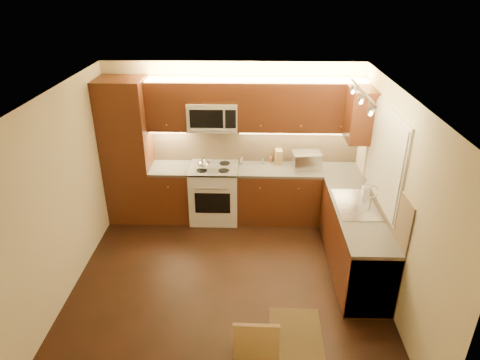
{
  "coord_description": "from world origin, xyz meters",
  "views": [
    {
      "loc": [
        0.29,
        -4.45,
        3.7
      ],
      "look_at": [
        0.15,
        0.55,
        1.25
      ],
      "focal_mm": 31.95,
      "sensor_mm": 36.0,
      "label": 1
    }
  ],
  "objects_px": {
    "microwave": "(213,116)",
    "knife_block": "(279,157)",
    "stove": "(214,193)",
    "sink": "(357,200)",
    "kettle": "(203,163)",
    "dining_chair": "(256,347)",
    "toaster_oven": "(306,160)",
    "soap_bottle": "(366,189)"
  },
  "relations": [
    {
      "from": "microwave",
      "to": "knife_block",
      "type": "bearing_deg",
      "value": 4.54
    },
    {
      "from": "stove",
      "to": "microwave",
      "type": "bearing_deg",
      "value": 90.0
    },
    {
      "from": "stove",
      "to": "sink",
      "type": "bearing_deg",
      "value": -29.36
    },
    {
      "from": "kettle",
      "to": "knife_block",
      "type": "relative_size",
      "value": 0.88
    },
    {
      "from": "microwave",
      "to": "dining_chair",
      "type": "bearing_deg",
      "value": -78.69
    },
    {
      "from": "toaster_oven",
      "to": "dining_chair",
      "type": "distance_m",
      "value": 3.36
    },
    {
      "from": "toaster_oven",
      "to": "dining_chair",
      "type": "relative_size",
      "value": 0.46
    },
    {
      "from": "microwave",
      "to": "soap_bottle",
      "type": "distance_m",
      "value": 2.49
    },
    {
      "from": "kettle",
      "to": "toaster_oven",
      "type": "bearing_deg",
      "value": 13.73
    },
    {
      "from": "knife_block",
      "to": "dining_chair",
      "type": "xyz_separation_m",
      "value": [
        -0.37,
        -3.38,
        -0.55
      ]
    },
    {
      "from": "microwave",
      "to": "soap_bottle",
      "type": "xyz_separation_m",
      "value": [
        2.18,
        -0.98,
        -0.72
      ]
    },
    {
      "from": "sink",
      "to": "dining_chair",
      "type": "xyz_separation_m",
      "value": [
        -1.34,
        -2.03,
        -0.51
      ]
    },
    {
      "from": "toaster_oven",
      "to": "knife_block",
      "type": "relative_size",
      "value": 1.83
    },
    {
      "from": "stove",
      "to": "toaster_oven",
      "type": "xyz_separation_m",
      "value": [
        1.46,
        0.06,
        0.57
      ]
    },
    {
      "from": "knife_block",
      "to": "toaster_oven",
      "type": "bearing_deg",
      "value": -24.36
    },
    {
      "from": "knife_block",
      "to": "soap_bottle",
      "type": "height_order",
      "value": "knife_block"
    },
    {
      "from": "microwave",
      "to": "sink",
      "type": "xyz_separation_m",
      "value": [
        2.0,
        -1.26,
        -0.74
      ]
    },
    {
      "from": "stove",
      "to": "sink",
      "type": "xyz_separation_m",
      "value": [
        2.0,
        -1.12,
        0.52
      ]
    },
    {
      "from": "stove",
      "to": "knife_block",
      "type": "xyz_separation_m",
      "value": [
        1.03,
        0.22,
        0.56
      ]
    },
    {
      "from": "sink",
      "to": "dining_chair",
      "type": "height_order",
      "value": "sink"
    },
    {
      "from": "dining_chair",
      "to": "soap_bottle",
      "type": "bearing_deg",
      "value": 57.43
    },
    {
      "from": "soap_bottle",
      "to": "toaster_oven",
      "type": "bearing_deg",
      "value": 122.04
    },
    {
      "from": "stove",
      "to": "dining_chair",
      "type": "xyz_separation_m",
      "value": [
        0.66,
        -3.16,
        0.01
      ]
    },
    {
      "from": "soap_bottle",
      "to": "knife_block",
      "type": "bearing_deg",
      "value": 130.78
    },
    {
      "from": "toaster_oven",
      "to": "dining_chair",
      "type": "height_order",
      "value": "toaster_oven"
    },
    {
      "from": "toaster_oven",
      "to": "microwave",
      "type": "bearing_deg",
      "value": 170.07
    },
    {
      "from": "stove",
      "to": "kettle",
      "type": "xyz_separation_m",
      "value": [
        -0.15,
        -0.1,
        0.56
      ]
    },
    {
      "from": "microwave",
      "to": "kettle",
      "type": "height_order",
      "value": "microwave"
    },
    {
      "from": "microwave",
      "to": "soap_bottle",
      "type": "bearing_deg",
      "value": -24.19
    },
    {
      "from": "stove",
      "to": "sink",
      "type": "relative_size",
      "value": 1.07
    },
    {
      "from": "microwave",
      "to": "toaster_oven",
      "type": "relative_size",
      "value": 1.76
    },
    {
      "from": "toaster_oven",
      "to": "stove",
      "type": "bearing_deg",
      "value": 175.36
    },
    {
      "from": "microwave",
      "to": "toaster_oven",
      "type": "distance_m",
      "value": 1.62
    },
    {
      "from": "microwave",
      "to": "knife_block",
      "type": "relative_size",
      "value": 3.23
    },
    {
      "from": "sink",
      "to": "microwave",
      "type": "bearing_deg",
      "value": 147.79
    },
    {
      "from": "sink",
      "to": "toaster_oven",
      "type": "bearing_deg",
      "value": 114.47
    },
    {
      "from": "microwave",
      "to": "sink",
      "type": "distance_m",
      "value": 2.48
    },
    {
      "from": "soap_bottle",
      "to": "microwave",
      "type": "bearing_deg",
      "value": 149.37
    },
    {
      "from": "sink",
      "to": "knife_block",
      "type": "bearing_deg",
      "value": 125.78
    },
    {
      "from": "soap_bottle",
      "to": "dining_chair",
      "type": "bearing_deg",
      "value": -129.76
    },
    {
      "from": "toaster_oven",
      "to": "knife_block",
      "type": "distance_m",
      "value": 0.46
    },
    {
      "from": "kettle",
      "to": "toaster_oven",
      "type": "xyz_separation_m",
      "value": [
        1.61,
        0.16,
        0.01
      ]
    }
  ]
}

